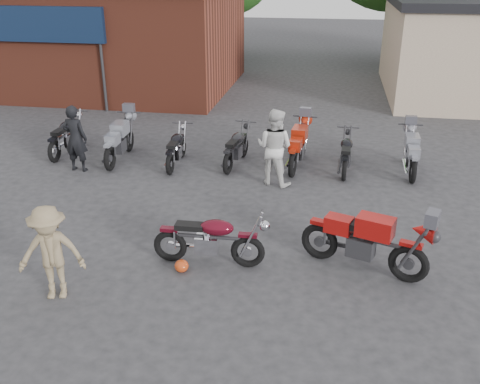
% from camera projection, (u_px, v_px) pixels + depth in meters
% --- Properties ---
extents(ground, '(90.00, 90.00, 0.00)m').
position_uv_depth(ground, '(244.00, 272.00, 9.42)').
color(ground, '#2C2C2E').
extents(brick_building, '(12.00, 8.00, 4.00)m').
position_uv_depth(brick_building, '(89.00, 38.00, 22.68)').
color(brick_building, brown).
rests_on(brick_building, ground).
extents(vintage_motorcycle, '(1.97, 0.69, 1.13)m').
position_uv_depth(vintage_motorcycle, '(211.00, 236.00, 9.44)').
color(vintage_motorcycle, '#4D0915').
rests_on(vintage_motorcycle, ground).
extents(sportbike, '(2.32, 1.43, 1.28)m').
position_uv_depth(sportbike, '(366.00, 238.00, 9.22)').
color(sportbike, '#AC110E').
rests_on(sportbike, ground).
extents(helmet, '(0.28, 0.28, 0.23)m').
position_uv_depth(helmet, '(182.00, 266.00, 9.38)').
color(helmet, '#C03D14').
rests_on(helmet, ground).
extents(person_dark, '(0.66, 0.45, 1.73)m').
position_uv_depth(person_dark, '(75.00, 138.00, 13.63)').
color(person_dark, black).
rests_on(person_dark, ground).
extents(person_light, '(1.09, 0.96, 1.87)m').
position_uv_depth(person_light, '(275.00, 147.00, 12.78)').
color(person_light, silver).
rests_on(person_light, ground).
extents(person_tan, '(1.16, 0.85, 1.61)m').
position_uv_depth(person_tan, '(51.00, 253.00, 8.43)').
color(person_tan, '#8D7A57').
rests_on(person_tan, ground).
extents(row_bike_0, '(0.69, 1.98, 1.14)m').
position_uv_depth(row_bike_0, '(66.00, 134.00, 14.98)').
color(row_bike_0, black).
rests_on(row_bike_0, ground).
extents(row_bike_1, '(0.80, 2.15, 1.23)m').
position_uv_depth(row_bike_1, '(119.00, 138.00, 14.45)').
color(row_bike_1, gray).
rests_on(row_bike_1, ground).
extents(row_bike_2, '(0.67, 1.83, 1.05)m').
position_uv_depth(row_bike_2, '(176.00, 146.00, 14.11)').
color(row_bike_2, black).
rests_on(row_bike_2, ground).
extents(row_bike_3, '(0.86, 1.94, 1.09)m').
position_uv_depth(row_bike_3, '(237.00, 145.00, 14.13)').
color(row_bike_3, black).
rests_on(row_bike_3, ground).
extents(row_bike_4, '(0.90, 2.19, 1.24)m').
position_uv_depth(row_bike_4, '(299.00, 144.00, 14.02)').
color(row_bike_4, '#B6260F').
rests_on(row_bike_4, ground).
extents(row_bike_5, '(0.67, 1.84, 1.06)m').
position_uv_depth(row_bike_5, '(346.00, 152.00, 13.72)').
color(row_bike_5, black).
rests_on(row_bike_5, ground).
extents(row_bike_6, '(0.71, 2.00, 1.15)m').
position_uv_depth(row_bike_6, '(411.00, 151.00, 13.62)').
color(row_bike_6, gray).
rests_on(row_bike_6, ground).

